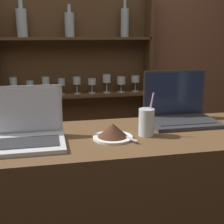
{
  "coord_description": "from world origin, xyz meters",
  "views": [
    {
      "loc": [
        -0.16,
        -1.02,
        1.48
      ],
      "look_at": [
        0.12,
        0.29,
        1.14
      ],
      "focal_mm": 50.0,
      "sensor_mm": 36.0,
      "label": 1
    }
  ],
  "objects_px": {
    "laptop_far": "(179,111)",
    "water_glass": "(146,122)",
    "laptop_near": "(25,132)",
    "cake_plate": "(113,132)"
  },
  "relations": [
    {
      "from": "laptop_far",
      "to": "water_glass",
      "type": "height_order",
      "value": "laptop_far"
    },
    {
      "from": "laptop_near",
      "to": "laptop_far",
      "type": "height_order",
      "value": "laptop_far"
    },
    {
      "from": "laptop_near",
      "to": "cake_plate",
      "type": "xyz_separation_m",
      "value": [
        0.36,
        -0.02,
        -0.02
      ]
    },
    {
      "from": "laptop_near",
      "to": "laptop_far",
      "type": "bearing_deg",
      "value": 12.19
    },
    {
      "from": "cake_plate",
      "to": "water_glass",
      "type": "bearing_deg",
      "value": 3.95
    },
    {
      "from": "laptop_far",
      "to": "cake_plate",
      "type": "bearing_deg",
      "value": -154.21
    },
    {
      "from": "laptop_near",
      "to": "cake_plate",
      "type": "height_order",
      "value": "laptop_near"
    },
    {
      "from": "laptop_near",
      "to": "water_glass",
      "type": "relative_size",
      "value": 1.65
    },
    {
      "from": "laptop_far",
      "to": "water_glass",
      "type": "relative_size",
      "value": 1.77
    },
    {
      "from": "cake_plate",
      "to": "water_glass",
      "type": "relative_size",
      "value": 0.93
    }
  ]
}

